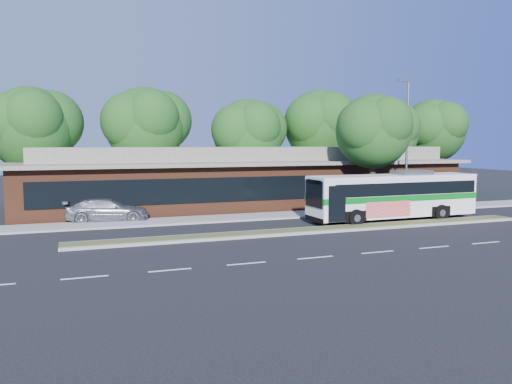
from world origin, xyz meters
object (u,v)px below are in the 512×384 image
Objects in this scene: lamp_post at (407,141)px; transit_bus at (394,193)px; sedan at (107,210)px; sidewalk_tree at (377,130)px.

lamp_post reaches higher than transit_bus.
transit_bus reaches higher than sedan.
sedan is 0.61× the size of sidewalk_tree.
sedan is (-19.99, 1.86, -4.20)m from lamp_post.
sidewalk_tree reaches higher than transit_bus.
transit_bus is at bearing -108.24° from sidewalk_tree.
sedan is at bearing 160.56° from transit_bus.
transit_bus is at bearing -100.18° from sedan.
lamp_post is 1.86× the size of sedan.
transit_bus is 1.36× the size of sidewalk_tree.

